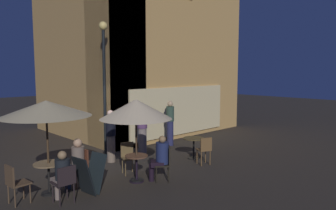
{
  "coord_description": "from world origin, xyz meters",
  "views": [
    {
      "loc": [
        -5.06,
        -8.63,
        3.0
      ],
      "look_at": [
        2.51,
        -0.76,
        1.82
      ],
      "focal_mm": 33.85,
      "sensor_mm": 36.0,
      "label": 1
    }
  ],
  "objects": [
    {
      "name": "patron_standing_5",
      "position": [
        3.74,
        0.39,
        0.92
      ],
      "size": [
        0.31,
        0.31,
        1.8
      ],
      "rotation": [
        0.0,
        0.0,
        3.11
      ],
      "color": "#25274D",
      "rests_on": "ground"
    },
    {
      "name": "menu_sandwich_board",
      "position": [
        -1.24,
        -1.9,
        0.49
      ],
      "size": [
        0.73,
        0.64,
        0.95
      ],
      "rotation": [
        0.0,
        0.0,
        0.14
      ],
      "color": "black",
      "rests_on": "ground"
    },
    {
      "name": "patio_umbrella_1",
      "position": [
        -1.97,
        -1.23,
        2.1
      ],
      "size": [
        2.13,
        2.13,
        2.31
      ],
      "color": "black",
      "rests_on": "ground"
    },
    {
      "name": "patron_standing_4",
      "position": [
        2.04,
        0.08,
        0.91
      ],
      "size": [
        0.36,
        0.36,
        1.81
      ],
      "rotation": [
        0.0,
        0.0,
        4.13
      ],
      "color": "slate",
      "rests_on": "ground"
    },
    {
      "name": "cafe_table_2",
      "position": [
        2.95,
        -1.57,
        0.53
      ],
      "size": [
        0.73,
        0.73,
        0.72
      ],
      "color": "black",
      "rests_on": "ground"
    },
    {
      "name": "patron_seated_0",
      "position": [
        0.62,
        -2.43,
        0.71
      ],
      "size": [
        0.53,
        0.52,
        1.26
      ],
      "rotation": [
        0.0,
        0.0,
        2.44
      ],
      "color": "black",
      "rests_on": "ground"
    },
    {
      "name": "cafe_chair_1",
      "position": [
        0.38,
        -1.27,
        0.55
      ],
      "size": [
        0.49,
        0.49,
        0.91
      ],
      "rotation": [
        0.0,
        0.0,
        -1.91
      ],
      "color": "brown",
      "rests_on": "ground"
    },
    {
      "name": "ground_plane",
      "position": [
        0.0,
        0.0,
        0.0
      ],
      "size": [
        60.0,
        60.0,
        0.0
      ],
      "primitive_type": "plane",
      "color": "#2F2921"
    },
    {
      "name": "patron_standing_3",
      "position": [
        0.68,
        0.06,
        0.88
      ],
      "size": [
        0.32,
        0.32,
        1.73
      ],
      "rotation": [
        0.0,
        0.0,
        6.15
      ],
      "color": "#7E6957",
      "rests_on": "ground"
    },
    {
      "name": "patio_umbrella_0",
      "position": [
        0.12,
        -2.01,
        1.98
      ],
      "size": [
        1.94,
        1.94,
        2.25
      ],
      "color": "black",
      "rests_on": "ground"
    },
    {
      "name": "cafe_building",
      "position": [
        3.93,
        3.08,
        4.41
      ],
      "size": [
        8.09,
        7.0,
        8.83
      ],
      "color": "tan",
      "rests_on": "ground"
    },
    {
      "name": "cafe_table_1",
      "position": [
        -1.97,
        -1.23,
        0.56
      ],
      "size": [
        0.71,
        0.71,
        0.78
      ],
      "color": "black",
      "rests_on": "ground"
    },
    {
      "name": "cafe_chair_4",
      "position": [
        -1.09,
        -1.22,
        0.56
      ],
      "size": [
        0.39,
        0.39,
        0.96
      ],
      "rotation": [
        0.0,
        0.0,
        -3.13
      ],
      "color": "brown",
      "rests_on": "ground"
    },
    {
      "name": "cafe_chair_0",
      "position": [
        0.73,
        -2.52,
        0.56
      ],
      "size": [
        0.59,
        0.59,
        0.96
      ],
      "rotation": [
        0.0,
        0.0,
        2.44
      ],
      "color": "black",
      "rests_on": "ground"
    },
    {
      "name": "cafe_chair_2",
      "position": [
        -2.79,
        -1.3,
        0.55
      ],
      "size": [
        0.46,
        0.46,
        0.92
      ],
      "rotation": [
        0.0,
        0.0,
        0.09
      ],
      "color": "brown",
      "rests_on": "ground"
    },
    {
      "name": "street_lamp_near_corner",
      "position": [
        0.84,
        0.63,
        3.02
      ],
      "size": [
        0.29,
        0.29,
        4.64
      ],
      "color": "black",
      "rests_on": "ground"
    },
    {
      "name": "cafe_chair_5",
      "position": [
        2.64,
        -2.32,
        0.55
      ],
      "size": [
        0.51,
        0.51,
        0.9
      ],
      "rotation": [
        0.0,
        0.0,
        1.18
      ],
      "color": "brown",
      "rests_on": "ground"
    },
    {
      "name": "cafe_table_0",
      "position": [
        0.12,
        -2.01,
        0.49
      ],
      "size": [
        0.62,
        0.62,
        0.73
      ],
      "color": "black",
      "rests_on": "ground"
    },
    {
      "name": "patron_seated_2",
      "position": [
        -1.23,
        -1.22,
        0.71
      ],
      "size": [
        0.53,
        0.33,
        1.26
      ],
      "rotation": [
        0.0,
        0.0,
        -3.13
      ],
      "color": "#293750",
      "rests_on": "ground"
    },
    {
      "name": "patron_seated_1",
      "position": [
        -1.97,
        -1.92,
        0.69
      ],
      "size": [
        0.33,
        0.54,
        1.22
      ],
      "rotation": [
        0.0,
        0.0,
        1.58
      ],
      "color": "#7C675D",
      "rests_on": "ground"
    },
    {
      "name": "cafe_chair_3",
      "position": [
        -1.97,
        -2.07,
        0.56
      ],
      "size": [
        0.43,
        0.43,
        0.9
      ],
      "rotation": [
        0.0,
        0.0,
        1.58
      ],
      "color": "black",
      "rests_on": "ground"
    }
  ]
}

